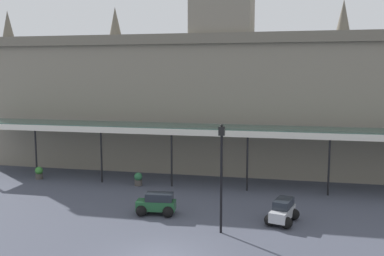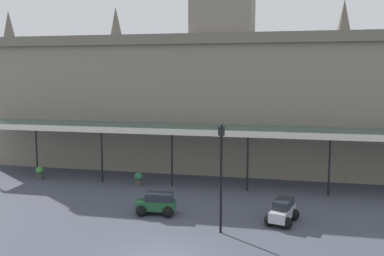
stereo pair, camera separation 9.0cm
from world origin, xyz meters
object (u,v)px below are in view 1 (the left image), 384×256
at_px(planter_forecourt_centre, 39,173).
at_px(car_green_estate, 157,205).
at_px(planter_near_kerb, 138,179).
at_px(car_silver_estate, 282,213).
at_px(victorian_lamppost, 221,167).

bearing_deg(planter_forecourt_centre, car_green_estate, -28.33).
xyz_separation_m(planter_forecourt_centre, planter_near_kerb, (8.17, -0.24, 0.00)).
distance_m(car_silver_estate, victorian_lamppost, 4.76).
bearing_deg(planter_near_kerb, car_green_estate, -61.48).
bearing_deg(victorian_lamppost, planter_forecourt_centre, 152.00).
distance_m(planter_forecourt_centre, planter_near_kerb, 8.17).
relative_size(car_green_estate, planter_forecourt_centre, 2.43).
relative_size(car_green_estate, planter_near_kerb, 2.43).
relative_size(car_silver_estate, planter_near_kerb, 2.51).
distance_m(car_green_estate, planter_forecourt_centre, 12.92).
bearing_deg(planter_forecourt_centre, planter_near_kerb, -1.65).
height_order(car_green_estate, planter_near_kerb, car_green_estate).
bearing_deg(car_silver_estate, victorian_lamppost, -144.32).
relative_size(victorian_lamppost, planter_forecourt_centre, 5.87).
bearing_deg(car_silver_estate, car_green_estate, -178.94).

